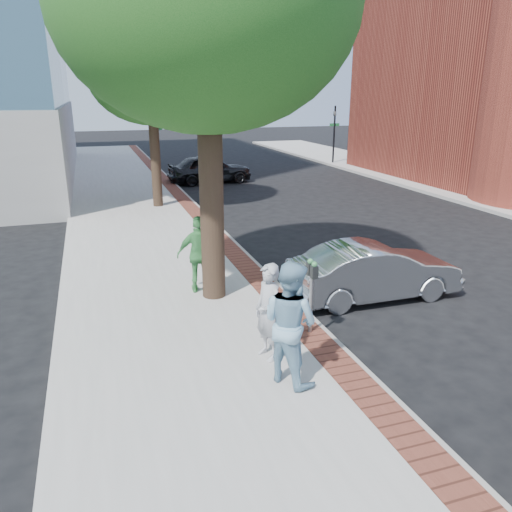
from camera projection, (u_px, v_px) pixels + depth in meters
name	position (u px, v px, depth m)	size (l,w,h in m)	color
ground	(266.00, 333.00, 9.95)	(120.00, 120.00, 0.00)	black
sidewalk	(145.00, 234.00, 16.70)	(5.00, 60.00, 0.15)	#9E9991
brick_strip	(209.00, 226.00, 17.33)	(0.60, 60.00, 0.01)	brown
curb	(219.00, 228.00, 17.46)	(0.10, 60.00, 0.15)	gray
signal_near	(157.00, 134.00, 29.38)	(0.70, 0.15, 3.80)	black
signal_far	(334.00, 130.00, 32.84)	(0.70, 0.15, 3.80)	black
tree_near	(206.00, 5.00, 9.57)	(6.00, 6.00, 8.51)	black
tree_far	(150.00, 73.00, 18.99)	(4.80, 4.80, 7.14)	black
parking_meter	(312.00, 281.00, 9.35)	(0.12, 0.32, 1.47)	gray
person_gray	(268.00, 312.00, 8.50)	(0.63, 0.41, 1.72)	#A8A9AD
person_officer	(290.00, 322.00, 7.79)	(0.98, 0.76, 2.01)	#7FACC5
person_green	(200.00, 254.00, 11.42)	(1.05, 0.44, 1.80)	#479C51
sedan_silver	(375.00, 271.00, 11.50)	(1.38, 3.97, 1.31)	#A9ABB0
bg_car	(210.00, 169.00, 26.47)	(1.76, 4.38, 1.49)	black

